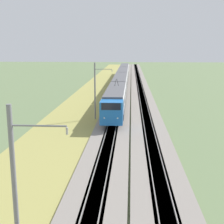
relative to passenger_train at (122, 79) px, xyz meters
name	(u,v)px	position (x,y,z in m)	size (l,w,h in m)	color
ballast_main	(118,102)	(-19.95, 0.00, -2.26)	(240.00, 4.40, 0.30)	gray
ballast_adjacent	(143,102)	(-19.95, -4.57, -2.26)	(240.00, 4.40, 0.30)	gray
track_main	(118,102)	(-19.95, 0.00, -2.25)	(240.00, 1.57, 0.45)	#4C4238
track_adjacent	(143,102)	(-19.95, -4.57, -2.25)	(240.00, 1.57, 0.45)	#4C4238
grass_verge	(87,102)	(-19.95, 5.89, -2.35)	(240.00, 8.57, 0.12)	#99934C
passenger_train	(122,79)	(0.00, 0.00, 0.00)	(81.93, 2.90, 5.13)	blue
catenary_mast_near	(16,190)	(-64.80, 2.64, 1.71)	(0.22, 2.56, 7.95)	slate
catenary_mast_mid	(95,91)	(-34.12, 2.64, 1.77)	(0.22, 2.56, 8.08)	slate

